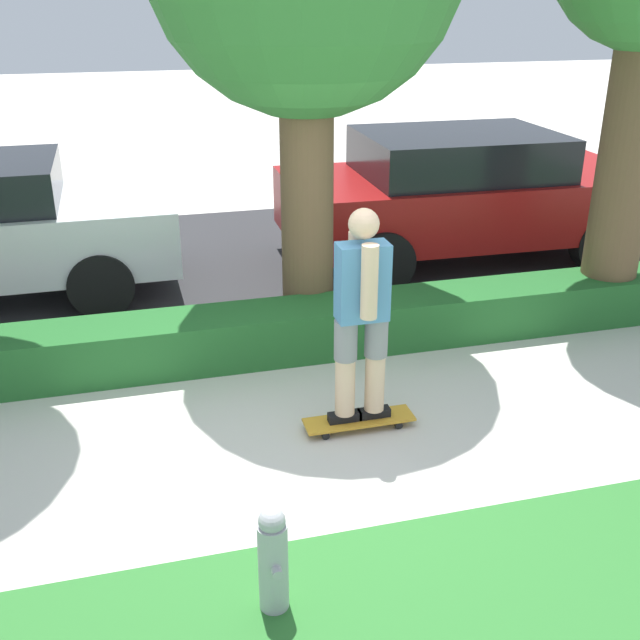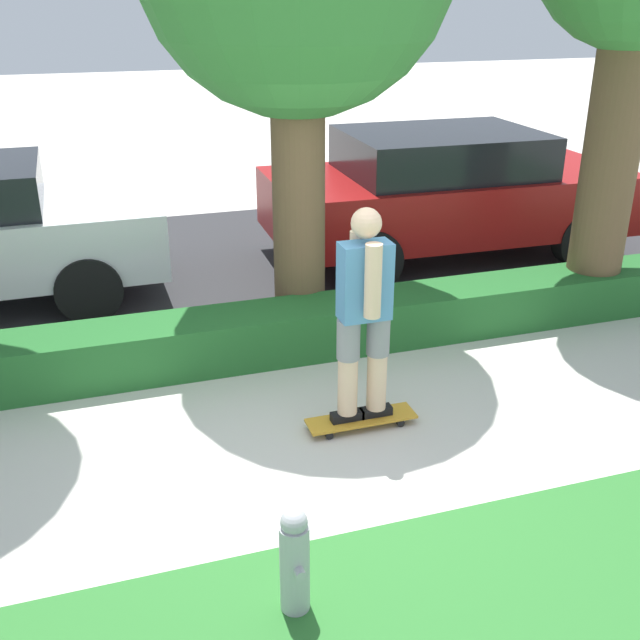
# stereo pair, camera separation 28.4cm
# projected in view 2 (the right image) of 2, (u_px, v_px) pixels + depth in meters

# --- Properties ---
(ground_plane) EXTENTS (60.00, 60.00, 0.00)m
(ground_plane) POSITION_uv_depth(u_px,v_px,m) (327.00, 445.00, 5.68)
(ground_plane) COLOR beige
(street_asphalt) EXTENTS (14.03, 5.00, 0.01)m
(street_asphalt) POSITION_uv_depth(u_px,v_px,m) (221.00, 267.00, 9.33)
(street_asphalt) COLOR #2D2D30
(street_asphalt) RESTS_ON ground_plane
(hedge_row) EXTENTS (14.03, 0.60, 0.47)m
(hedge_row) POSITION_uv_depth(u_px,v_px,m) (273.00, 333.00, 6.97)
(hedge_row) COLOR #236028
(hedge_row) RESTS_ON ground_plane
(skateboard) EXTENTS (0.87, 0.24, 0.08)m
(skateboard) POSITION_uv_depth(u_px,v_px,m) (361.00, 419.00, 5.89)
(skateboard) COLOR gold
(skateboard) RESTS_ON ground_plane
(skater_person) EXTENTS (0.50, 0.44, 1.69)m
(skater_person) POSITION_uv_depth(u_px,v_px,m) (364.00, 312.00, 5.52)
(skater_person) COLOR black
(skater_person) RESTS_ON skateboard
(parked_car_middle) EXTENTS (4.55, 2.10, 1.60)m
(parked_car_middle) POSITION_uv_depth(u_px,v_px,m) (446.00, 191.00, 9.42)
(parked_car_middle) COLOR maroon
(parked_car_middle) RESTS_ON ground_plane
(fire_hydrant) EXTENTS (0.17, 0.26, 0.67)m
(fire_hydrant) POSITION_uv_depth(u_px,v_px,m) (295.00, 560.00, 4.04)
(fire_hydrant) COLOR #ADADB2
(fire_hydrant) RESTS_ON ground_plane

